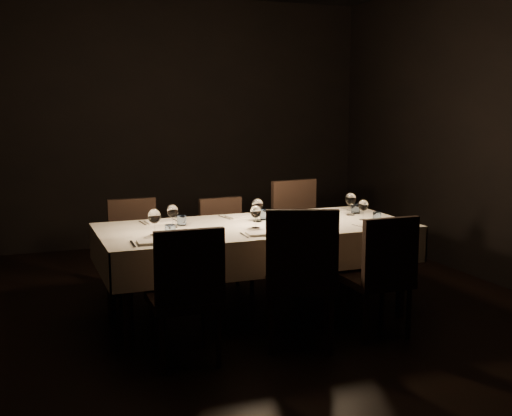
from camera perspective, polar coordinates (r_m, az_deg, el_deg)
name	(u,v)px	position (r m, az deg, el deg)	size (l,w,h in m)	color
room	(256,134)	(5.11, 0.00, 6.63)	(5.01, 6.01, 3.01)	black
dining_table	(256,234)	(5.22, 0.00, -2.31)	(2.52, 1.12, 0.76)	black
chair_near_left	(186,290)	(4.27, -6.21, -7.25)	(0.47, 0.47, 0.95)	black
place_setting_near_left	(158,227)	(4.74, -8.69, -1.71)	(0.36, 0.42, 0.20)	silver
chair_near_center	(301,272)	(4.54, 3.98, -5.72)	(0.64, 0.64, 1.03)	black
place_setting_near_center	(261,221)	(4.97, 0.42, -1.17)	(0.33, 0.40, 0.18)	silver
chair_near_right	(382,271)	(4.85, 11.11, -5.48)	(0.45, 0.45, 0.93)	black
place_setting_near_right	(370,214)	(5.40, 10.07, -0.51)	(0.33, 0.40, 0.17)	silver
chair_far_left	(135,244)	(5.81, -10.74, -3.19)	(0.44, 0.44, 0.89)	black
place_setting_far_left	(171,217)	(5.21, -7.59, -0.77)	(0.34, 0.41, 0.18)	silver
chair_far_center	(225,240)	(5.96, -2.82, -2.84)	(0.44, 0.44, 0.86)	black
place_setting_far_center	(254,211)	(5.41, -0.17, -0.26)	(0.37, 0.42, 0.20)	silver
chair_far_right	(300,228)	(6.19, 3.95, -1.79)	(0.53, 0.53, 1.00)	black
place_setting_far_right	(346,205)	(5.78, 7.97, 0.27)	(0.36, 0.42, 0.20)	silver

